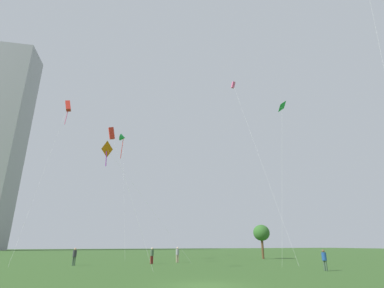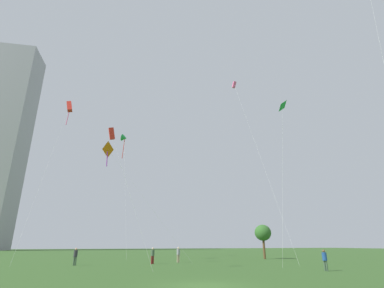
{
  "view_description": "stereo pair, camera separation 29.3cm",
  "coord_description": "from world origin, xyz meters",
  "px_view_note": "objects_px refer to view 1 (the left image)",
  "views": [
    {
      "loc": [
        -6.34,
        -16.11,
        2.14
      ],
      "look_at": [
        2.81,
        10.55,
        11.9
      ],
      "focal_mm": 27.12,
      "sensor_mm": 36.0,
      "label": 1
    },
    {
      "loc": [
        -6.06,
        -16.2,
        2.14
      ],
      "look_at": [
        2.81,
        10.55,
        11.9
      ],
      "focal_mm": 27.12,
      "sensor_mm": 36.0,
      "label": 2
    }
  ],
  "objects_px": {
    "person_standing_1": "(152,254)",
    "person_standing_3": "(75,255)",
    "person_standing_2": "(177,253)",
    "kite_flying_1": "(123,138)",
    "kite_flying_2": "(234,86)",
    "kite_flying_3": "(108,151)",
    "kite_flying_6": "(112,134)",
    "person_standing_0": "(324,258)",
    "park_tree_0": "(261,233)",
    "kite_flying_0": "(68,107)",
    "kite_flying_4": "(282,108)"
  },
  "relations": [
    {
      "from": "person_standing_1",
      "to": "person_standing_3",
      "type": "relative_size",
      "value": 1.01
    },
    {
      "from": "person_standing_2",
      "to": "kite_flying_1",
      "type": "relative_size",
      "value": 0.08
    },
    {
      "from": "person_standing_3",
      "to": "kite_flying_1",
      "type": "bearing_deg",
      "value": -97.44
    },
    {
      "from": "person_standing_2",
      "to": "kite_flying_2",
      "type": "distance_m",
      "value": 27.34
    },
    {
      "from": "kite_flying_1",
      "to": "kite_flying_3",
      "type": "height_order",
      "value": "kite_flying_1"
    },
    {
      "from": "kite_flying_2",
      "to": "kite_flying_6",
      "type": "bearing_deg",
      "value": -153.5
    },
    {
      "from": "person_standing_0",
      "to": "park_tree_0",
      "type": "distance_m",
      "value": 21.38
    },
    {
      "from": "kite_flying_1",
      "to": "kite_flying_3",
      "type": "xyz_separation_m",
      "value": [
        -3.11,
        -16.53,
        -7.98
      ]
    },
    {
      "from": "kite_flying_1",
      "to": "person_standing_2",
      "type": "bearing_deg",
      "value": -69.02
    },
    {
      "from": "kite_flying_6",
      "to": "kite_flying_1",
      "type": "bearing_deg",
      "value": 82.94
    },
    {
      "from": "person_standing_2",
      "to": "kite_flying_3",
      "type": "bearing_deg",
      "value": 0.33
    },
    {
      "from": "person_standing_0",
      "to": "kite_flying_0",
      "type": "relative_size",
      "value": 0.07
    },
    {
      "from": "park_tree_0",
      "to": "kite_flying_6",
      "type": "bearing_deg",
      "value": -151.14
    },
    {
      "from": "person_standing_1",
      "to": "kite_flying_0",
      "type": "xyz_separation_m",
      "value": [
        -12.24,
        9.1,
        21.19
      ]
    },
    {
      "from": "person_standing_1",
      "to": "kite_flying_0",
      "type": "height_order",
      "value": "kite_flying_0"
    },
    {
      "from": "person_standing_0",
      "to": "person_standing_2",
      "type": "bearing_deg",
      "value": -175.35
    },
    {
      "from": "park_tree_0",
      "to": "kite_flying_0",
      "type": "bearing_deg",
      "value": 174.93
    },
    {
      "from": "kite_flying_1",
      "to": "kite_flying_4",
      "type": "bearing_deg",
      "value": -60.73
    },
    {
      "from": "person_standing_2",
      "to": "person_standing_3",
      "type": "bearing_deg",
      "value": 9.9
    },
    {
      "from": "person_standing_2",
      "to": "person_standing_3",
      "type": "distance_m",
      "value": 12.04
    },
    {
      "from": "person_standing_3",
      "to": "kite_flying_3",
      "type": "height_order",
      "value": "kite_flying_3"
    },
    {
      "from": "kite_flying_0",
      "to": "kite_flying_6",
      "type": "bearing_deg",
      "value": -69.25
    },
    {
      "from": "kite_flying_2",
      "to": "park_tree_0",
      "type": "relative_size",
      "value": 5.46
    },
    {
      "from": "person_standing_2",
      "to": "kite_flying_6",
      "type": "distance_m",
      "value": 17.5
    },
    {
      "from": "person_standing_3",
      "to": "park_tree_0",
      "type": "relative_size",
      "value": 0.35
    },
    {
      "from": "kite_flying_1",
      "to": "park_tree_0",
      "type": "distance_m",
      "value": 30.41
    },
    {
      "from": "person_standing_3",
      "to": "kite_flying_1",
      "type": "xyz_separation_m",
      "value": [
        5.49,
        18.47,
        20.48
      ]
    },
    {
      "from": "person_standing_3",
      "to": "kite_flying_2",
      "type": "xyz_separation_m",
      "value": [
        21.24,
        2.11,
        25.73
      ]
    },
    {
      "from": "kite_flying_1",
      "to": "kite_flying_2",
      "type": "height_order",
      "value": "kite_flying_2"
    },
    {
      "from": "person_standing_0",
      "to": "kite_flying_6",
      "type": "xyz_separation_m",
      "value": [
        -18.15,
        6.54,
        11.54
      ]
    },
    {
      "from": "person_standing_3",
      "to": "kite_flying_2",
      "type": "bearing_deg",
      "value": -165.22
    },
    {
      "from": "kite_flying_0",
      "to": "person_standing_2",
      "type": "bearing_deg",
      "value": -24.79
    },
    {
      "from": "kite_flying_3",
      "to": "park_tree_0",
      "type": "distance_m",
      "value": 26.82
    },
    {
      "from": "person_standing_2",
      "to": "kite_flying_4",
      "type": "xyz_separation_m",
      "value": [
        9.27,
        -11.24,
        16.26
      ]
    },
    {
      "from": "person_standing_1",
      "to": "kite_flying_2",
      "type": "relative_size",
      "value": 0.06
    },
    {
      "from": "kite_flying_3",
      "to": "kite_flying_4",
      "type": "height_order",
      "value": "kite_flying_4"
    },
    {
      "from": "kite_flying_0",
      "to": "park_tree_0",
      "type": "relative_size",
      "value": 4.6
    },
    {
      "from": "kite_flying_0",
      "to": "kite_flying_2",
      "type": "distance_m",
      "value": 26.47
    },
    {
      "from": "park_tree_0",
      "to": "kite_flying_4",
      "type": "bearing_deg",
      "value": -110.19
    },
    {
      "from": "park_tree_0",
      "to": "person_standing_2",
      "type": "bearing_deg",
      "value": -163.14
    },
    {
      "from": "kite_flying_4",
      "to": "person_standing_1",
      "type": "bearing_deg",
      "value": 143.66
    },
    {
      "from": "kite_flying_3",
      "to": "kite_flying_4",
      "type": "relative_size",
      "value": 0.8
    },
    {
      "from": "person_standing_1",
      "to": "kite_flying_2",
      "type": "height_order",
      "value": "kite_flying_2"
    },
    {
      "from": "person_standing_0",
      "to": "person_standing_1",
      "type": "distance_m",
      "value": 18.36
    },
    {
      "from": "person_standing_1",
      "to": "person_standing_3",
      "type": "xyz_separation_m",
      "value": [
        -8.34,
        0.08,
        -0.01
      ]
    },
    {
      "from": "kite_flying_1",
      "to": "kite_flying_6",
      "type": "bearing_deg",
      "value": -97.06
    },
    {
      "from": "kite_flying_6",
      "to": "kite_flying_3",
      "type": "bearing_deg",
      "value": 89.45
    },
    {
      "from": "person_standing_3",
      "to": "person_standing_1",
      "type": "bearing_deg",
      "value": -171.44
    },
    {
      "from": "person_standing_0",
      "to": "kite_flying_3",
      "type": "xyz_separation_m",
      "value": [
        -18.06,
        15.82,
        12.54
      ]
    },
    {
      "from": "person_standing_0",
      "to": "park_tree_0",
      "type": "bearing_deg",
      "value": 137.97
    }
  ]
}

